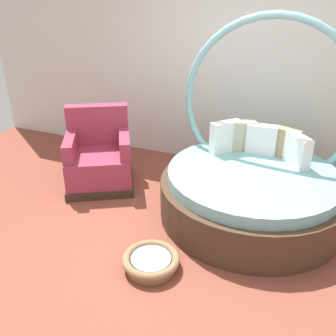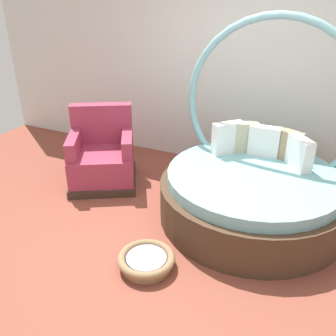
# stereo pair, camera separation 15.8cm
# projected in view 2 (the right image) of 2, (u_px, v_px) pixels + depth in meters

# --- Properties ---
(ground_plane) EXTENTS (8.00, 8.00, 0.02)m
(ground_plane) POSITION_uv_depth(u_px,v_px,m) (186.00, 246.00, 3.50)
(ground_plane) COLOR brown
(back_wall) EXTENTS (8.00, 0.12, 3.09)m
(back_wall) POSITION_uv_depth(u_px,v_px,m) (252.00, 50.00, 4.44)
(back_wall) COLOR silver
(back_wall) RESTS_ON ground_plane
(round_daybed) EXTENTS (1.92, 1.92, 2.04)m
(round_daybed) POSITION_uv_depth(u_px,v_px,m) (254.00, 183.00, 3.83)
(round_daybed) COLOR #473323
(round_daybed) RESTS_ON ground_plane
(red_armchair) EXTENTS (1.09, 1.09, 0.94)m
(red_armchair) POSITION_uv_depth(u_px,v_px,m) (103.00, 157.00, 4.53)
(red_armchair) COLOR #38281E
(red_armchair) RESTS_ON ground_plane
(pet_basket) EXTENTS (0.51, 0.51, 0.13)m
(pet_basket) POSITION_uv_depth(u_px,v_px,m) (146.00, 261.00, 3.19)
(pet_basket) COLOR #8E704C
(pet_basket) RESTS_ON ground_plane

